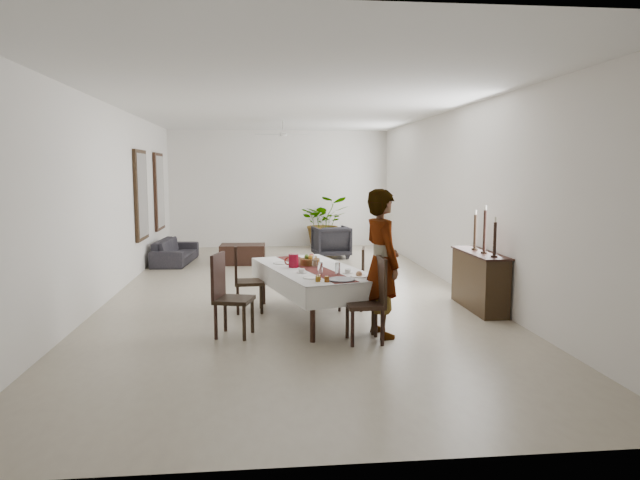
# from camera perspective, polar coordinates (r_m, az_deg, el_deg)

# --- Properties ---
(floor) EXTENTS (6.00, 12.00, 0.00)m
(floor) POSITION_cam_1_polar(r_m,az_deg,el_deg) (10.06, -2.90, -5.11)
(floor) COLOR #AFA48B
(floor) RESTS_ON ground
(ceiling) EXTENTS (6.00, 12.00, 0.02)m
(ceiling) POSITION_cam_1_polar(r_m,az_deg,el_deg) (9.90, -3.01, 13.32)
(ceiling) COLOR white
(ceiling) RESTS_ON wall_back
(wall_back) EXTENTS (6.00, 0.02, 3.20)m
(wall_back) POSITION_cam_1_polar(r_m,az_deg,el_deg) (15.84, -4.09, 5.11)
(wall_back) COLOR white
(wall_back) RESTS_ON floor
(wall_front) EXTENTS (6.00, 0.02, 3.20)m
(wall_front) POSITION_cam_1_polar(r_m,az_deg,el_deg) (3.89, 1.63, -0.37)
(wall_front) COLOR white
(wall_front) RESTS_ON floor
(wall_left) EXTENTS (0.02, 12.00, 3.20)m
(wall_left) POSITION_cam_1_polar(r_m,az_deg,el_deg) (10.15, -20.16, 3.71)
(wall_left) COLOR white
(wall_left) RESTS_ON floor
(wall_right) EXTENTS (0.02, 12.00, 3.20)m
(wall_right) POSITION_cam_1_polar(r_m,az_deg,el_deg) (10.45, 13.75, 4.01)
(wall_right) COLOR white
(wall_right) RESTS_ON floor
(dining_table_top) EXTENTS (1.54, 2.47, 0.05)m
(dining_table_top) POSITION_cam_1_polar(r_m,az_deg,el_deg) (8.10, -0.73, -3.04)
(dining_table_top) COLOR black
(dining_table_top) RESTS_ON table_leg_fl
(table_leg_fl) EXTENTS (0.08, 0.08, 0.67)m
(table_leg_fl) POSITION_cam_1_polar(r_m,az_deg,el_deg) (7.04, -0.74, -7.56)
(table_leg_fl) COLOR black
(table_leg_fl) RESTS_ON floor
(table_leg_fr) EXTENTS (0.08, 0.08, 0.67)m
(table_leg_fr) POSITION_cam_1_polar(r_m,az_deg,el_deg) (7.37, 5.42, -6.93)
(table_leg_fr) COLOR black
(table_leg_fr) RESTS_ON floor
(table_leg_bl) EXTENTS (0.08, 0.08, 0.67)m
(table_leg_bl) POSITION_cam_1_polar(r_m,az_deg,el_deg) (9.05, -5.69, -4.32)
(table_leg_bl) COLOR black
(table_leg_bl) RESTS_ON floor
(table_leg_br) EXTENTS (0.08, 0.08, 0.67)m
(table_leg_br) POSITION_cam_1_polar(r_m,az_deg,el_deg) (9.32, -0.71, -3.97)
(table_leg_br) COLOR black
(table_leg_br) RESTS_ON floor
(tablecloth_top) EXTENTS (1.76, 2.68, 0.01)m
(tablecloth_top) POSITION_cam_1_polar(r_m,az_deg,el_deg) (8.10, -0.73, -2.84)
(tablecloth_top) COLOR silver
(tablecloth_top) RESTS_ON dining_table_top
(tablecloth_drape_left) EXTENTS (0.68, 2.37, 0.29)m
(tablecloth_drape_left) POSITION_cam_1_polar(r_m,az_deg,el_deg) (7.94, -4.50, -4.07)
(tablecloth_drape_left) COLOR white
(tablecloth_drape_left) RESTS_ON dining_table_top
(tablecloth_drape_right) EXTENTS (0.68, 2.37, 0.29)m
(tablecloth_drape_right) POSITION_cam_1_polar(r_m,az_deg,el_deg) (8.34, 2.87, -3.54)
(tablecloth_drape_right) COLOR white
(tablecloth_drape_right) RESTS_ON dining_table_top
(tablecloth_drape_near) EXTENTS (1.09, 0.32, 0.29)m
(tablecloth_drape_near) POSITION_cam_1_polar(r_m,az_deg,el_deg) (7.01, 2.89, -5.53)
(tablecloth_drape_near) COLOR white
(tablecloth_drape_near) RESTS_ON dining_table_top
(tablecloth_drape_far) EXTENTS (1.09, 0.32, 0.29)m
(tablecloth_drape_far) POSITION_cam_1_polar(r_m,az_deg,el_deg) (9.26, -3.45, -2.49)
(tablecloth_drape_far) COLOR white
(tablecloth_drape_far) RESTS_ON dining_table_top
(table_runner) EXTENTS (0.97, 2.39, 0.00)m
(table_runner) POSITION_cam_1_polar(r_m,az_deg,el_deg) (8.10, -0.73, -2.79)
(table_runner) COLOR maroon
(table_runner) RESTS_ON tablecloth_top
(red_pitcher) EXTENTS (0.18, 0.18, 0.19)m
(red_pitcher) POSITION_cam_1_polar(r_m,az_deg,el_deg) (8.13, -2.66, -2.08)
(red_pitcher) COLOR maroon
(red_pitcher) RESTS_ON tablecloth_top
(pitcher_handle) EXTENTS (0.12, 0.05, 0.11)m
(pitcher_handle) POSITION_cam_1_polar(r_m,az_deg,el_deg) (8.11, -3.20, -2.11)
(pitcher_handle) COLOR maroon
(pitcher_handle) RESTS_ON red_pitcher
(wine_glass_near) EXTENTS (0.07, 0.07, 0.16)m
(wine_glass_near) POSITION_cam_1_polar(r_m,az_deg,el_deg) (7.56, 1.77, -2.88)
(wine_glass_near) COLOR silver
(wine_glass_near) RESTS_ON tablecloth_top
(wine_glass_mid) EXTENTS (0.07, 0.07, 0.16)m
(wine_glass_mid) POSITION_cam_1_polar(r_m,az_deg,el_deg) (7.57, 0.02, -2.86)
(wine_glass_mid) COLOR white
(wine_glass_mid) RESTS_ON tablecloth_top
(wine_glass_far) EXTENTS (0.07, 0.07, 0.16)m
(wine_glass_far) POSITION_cam_1_polar(r_m,az_deg,el_deg) (8.14, -0.53, -2.16)
(wine_glass_far) COLOR white
(wine_glass_far) RESTS_ON tablecloth_top
(teacup_right) EXTENTS (0.09, 0.09, 0.06)m
(teacup_right) POSITION_cam_1_polar(r_m,az_deg,el_deg) (7.68, 2.81, -3.12)
(teacup_right) COLOR silver
(teacup_right) RESTS_ON saucer_right
(saucer_right) EXTENTS (0.14, 0.14, 0.01)m
(saucer_right) POSITION_cam_1_polar(r_m,az_deg,el_deg) (7.68, 2.81, -3.29)
(saucer_right) COLOR white
(saucer_right) RESTS_ON tablecloth_top
(teacup_left) EXTENTS (0.09, 0.09, 0.06)m
(teacup_left) POSITION_cam_1_polar(r_m,az_deg,el_deg) (7.68, -1.83, -3.11)
(teacup_left) COLOR white
(teacup_left) RESTS_ON saucer_left
(saucer_left) EXTENTS (0.14, 0.14, 0.01)m
(saucer_left) POSITION_cam_1_polar(r_m,az_deg,el_deg) (7.69, -1.83, -3.28)
(saucer_left) COLOR white
(saucer_left) RESTS_ON tablecloth_top
(plate_near_right) EXTENTS (0.23, 0.23, 0.01)m
(plate_near_right) POSITION_cam_1_polar(r_m,az_deg,el_deg) (7.44, 3.93, -3.63)
(plate_near_right) COLOR white
(plate_near_right) RESTS_ON tablecloth_top
(bread_near_right) EXTENTS (0.09, 0.09, 0.09)m
(bread_near_right) POSITION_cam_1_polar(r_m,az_deg,el_deg) (7.44, 3.93, -3.43)
(bread_near_right) COLOR tan
(bread_near_right) RESTS_ON plate_near_right
(plate_near_left) EXTENTS (0.23, 0.23, 0.01)m
(plate_near_left) POSITION_cam_1_polar(r_m,az_deg,el_deg) (7.34, -0.81, -3.76)
(plate_near_left) COLOR white
(plate_near_left) RESTS_ON tablecloth_top
(plate_far_left) EXTENTS (0.23, 0.23, 0.01)m
(plate_far_left) POSITION_cam_1_polar(r_m,az_deg,el_deg) (8.48, -3.93, -2.32)
(plate_far_left) COLOR silver
(plate_far_left) RESTS_ON tablecloth_top
(serving_tray) EXTENTS (0.34, 0.34, 0.02)m
(serving_tray) POSITION_cam_1_polar(r_m,az_deg,el_deg) (7.18, 2.15, -3.98)
(serving_tray) COLOR #444449
(serving_tray) RESTS_ON tablecloth_top
(jam_jar_a) EXTENTS (0.06, 0.06, 0.07)m
(jam_jar_a) POSITION_cam_1_polar(r_m,az_deg,el_deg) (7.07, 0.68, -3.93)
(jam_jar_a) COLOR #8C4914
(jam_jar_a) RESTS_ON tablecloth_top
(jam_jar_b) EXTENTS (0.06, 0.06, 0.07)m
(jam_jar_b) POSITION_cam_1_polar(r_m,az_deg,el_deg) (7.09, -0.21, -3.91)
(jam_jar_b) COLOR #875D13
(jam_jar_b) RESTS_ON tablecloth_top
(jam_jar_c) EXTENTS (0.06, 0.06, 0.07)m
(jam_jar_c) POSITION_cam_1_polar(r_m,az_deg,el_deg) (7.19, -0.14, -3.75)
(jam_jar_c) COLOR #873813
(jam_jar_c) RESTS_ON tablecloth_top
(fruit_basket) EXTENTS (0.29, 0.29, 0.10)m
(fruit_basket) POSITION_cam_1_polar(r_m,az_deg,el_deg) (8.33, -1.01, -2.20)
(fruit_basket) COLOR brown
(fruit_basket) RESTS_ON tablecloth_top
(fruit_red) EXTENTS (0.09, 0.09, 0.09)m
(fruit_red) POSITION_cam_1_polar(r_m,az_deg,el_deg) (8.34, -0.87, -1.68)
(fruit_red) COLOR #AA1122
(fruit_red) RESTS_ON fruit_basket
(fruit_green) EXTENTS (0.08, 0.08, 0.08)m
(fruit_green) POSITION_cam_1_polar(r_m,az_deg,el_deg) (8.33, -1.33, -1.70)
(fruit_green) COLOR #588728
(fruit_green) RESTS_ON fruit_basket
(fruit_yellow) EXTENTS (0.08, 0.08, 0.08)m
(fruit_yellow) POSITION_cam_1_polar(r_m,az_deg,el_deg) (8.27, -0.89, -1.76)
(fruit_yellow) COLOR gold
(fruit_yellow) RESTS_ON fruit_basket
(chair_right_near_seat) EXTENTS (0.46, 0.46, 0.05)m
(chair_right_near_seat) POSITION_cam_1_polar(r_m,az_deg,el_deg) (7.03, 4.49, -6.47)
(chair_right_near_seat) COLOR black
(chair_right_near_seat) RESTS_ON chair_right_near_leg_fl
(chair_right_near_leg_fl) EXTENTS (0.05, 0.05, 0.44)m
(chair_right_near_leg_fl) POSITION_cam_1_polar(r_m,az_deg,el_deg) (6.96, 6.27, -8.74)
(chair_right_near_leg_fl) COLOR black
(chair_right_near_leg_fl) RESTS_ON floor
(chair_right_near_leg_fr) EXTENTS (0.05, 0.05, 0.44)m
(chair_right_near_leg_fr) POSITION_cam_1_polar(r_m,az_deg,el_deg) (7.30, 5.61, -7.98)
(chair_right_near_leg_fr) COLOR black
(chair_right_near_leg_fr) RESTS_ON floor
(chair_right_near_leg_bl) EXTENTS (0.05, 0.05, 0.44)m
(chair_right_near_leg_bl) POSITION_cam_1_polar(r_m,az_deg,el_deg) (6.89, 3.27, -8.87)
(chair_right_near_leg_bl) COLOR black
(chair_right_near_leg_bl) RESTS_ON floor
(chair_right_near_leg_br) EXTENTS (0.05, 0.05, 0.44)m
(chair_right_near_leg_br) POSITION_cam_1_polar(r_m,az_deg,el_deg) (7.24, 2.75, -8.10)
(chair_right_near_leg_br) COLOR black
(chair_right_near_leg_br) RESTS_ON floor
(chair_right_near_back) EXTENTS (0.05, 0.45, 0.57)m
(chair_right_near_back) POSITION_cam_1_polar(r_m,az_deg,el_deg) (7.01, 6.15, -3.98)
(chair_right_near_back) COLOR black
(chair_right_near_back) RESTS_ON chair_right_near_seat
(chair_right_far_seat) EXTENTS (0.47, 0.47, 0.05)m
(chair_right_far_seat) POSITION_cam_1_polar(r_m,az_deg,el_deg) (8.68, 3.12, -4.23)
(chair_right_far_seat) COLOR black
(chair_right_far_seat) RESTS_ON chair_right_far_leg_fl
(chair_right_far_leg_fl) EXTENTS (0.05, 0.05, 0.39)m
(chair_right_far_leg_fl) POSITION_cam_1_polar(r_m,az_deg,el_deg) (8.56, 4.15, -5.90)
(chair_right_far_leg_fl) COLOR black
(chair_right_far_leg_fl) RESTS_ON floor
(chair_right_far_leg_fr) EXTENTS (0.05, 0.05, 0.39)m
(chair_right_far_leg_fr) POSITION_cam_1_polar(r_m,az_deg,el_deg) (8.88, 4.22, -5.44)
(chair_right_far_leg_fr) COLOR black
(chair_right_far_leg_fr) RESTS_ON floor
(chair_right_far_leg_bl) EXTENTS (0.05, 0.05, 0.39)m
(chair_right_far_leg_bl) POSITION_cam_1_polar(r_m,az_deg,el_deg) (8.58, 1.96, -5.86)
(chair_right_far_leg_bl) COLOR black
(chair_right_far_leg_bl) RESTS_ON floor
(chair_right_far_leg_br) EXTENTS (0.05, 0.05, 0.39)m
(chair_right_far_leg_br) POSITION_cam_1_polar(r_m,az_deg,el_deg) (8.90, 2.11, -5.40)
(chair_right_far_leg_br) COLOR black
(chair_right_far_leg_br) RESTS_ON floor
(chair_right_far_back) EXTENTS (0.12, 0.40, 0.51)m
(chair_right_far_back) POSITION_cam_1_polar(r_m,az_deg,el_deg) (8.63, 4.33, -2.48)
(chair_right_far_back) COLOR black
(chair_right_far_back) RESTS_ON chair_right_far_seat
(chair_left_near_seat) EXTENTS (0.55, 0.55, 0.05)m
(chair_left_near_seat) POSITION_cam_1_polar(r_m,az_deg,el_deg) (7.35, -8.59, -5.94)
(chair_left_near_seat) COLOR black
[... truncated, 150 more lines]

